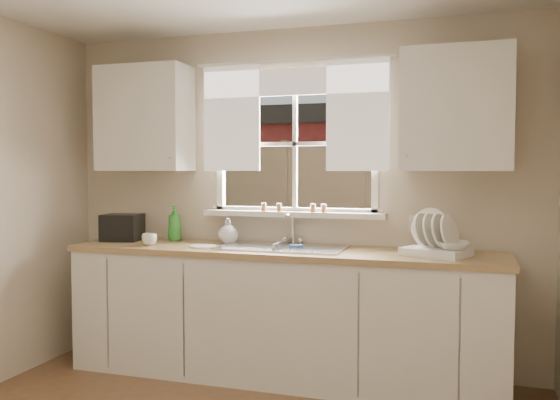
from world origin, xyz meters
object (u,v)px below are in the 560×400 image
(soap_bottle_a, at_px, (175,223))
(black_appliance, at_px, (122,227))
(dish_rack, at_px, (436,243))
(cup, at_px, (149,239))

(soap_bottle_a, bearing_deg, black_appliance, -139.71)
(dish_rack, bearing_deg, soap_bottle_a, 173.94)
(dish_rack, relative_size, soap_bottle_a, 1.70)
(dish_rack, relative_size, cup, 4.29)
(dish_rack, xyz_separation_m, black_appliance, (-2.35, 0.09, 0.02))
(soap_bottle_a, height_order, cup, soap_bottle_a)
(cup, relative_size, black_appliance, 0.39)
(dish_rack, relative_size, black_appliance, 1.67)
(dish_rack, bearing_deg, cup, -177.08)
(soap_bottle_a, relative_size, cup, 2.53)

